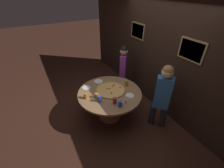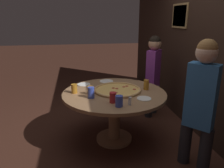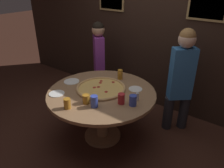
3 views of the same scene
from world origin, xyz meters
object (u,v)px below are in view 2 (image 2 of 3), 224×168
condiment_shaker (130,101)px  drink_cup_far_right (91,93)px  diner_centre_back (153,72)px  dining_table (114,102)px  diner_side_left (201,99)px  giant_pizza (117,90)px  drink_cup_by_shaker (90,90)px  drink_cup_near_right (119,101)px  white_plate_left_side (106,81)px  drink_cup_near_left (74,89)px  white_plate_far_back (84,84)px  drink_cup_beside_pizza (146,85)px  white_plate_near_front (144,98)px  drink_cup_centre_back (113,97)px

condiment_shaker → drink_cup_far_right: bearing=-126.8°
diner_centre_back → condiment_shaker: bearing=-169.2°
dining_table → diner_side_left: diner_side_left is taller
giant_pizza → dining_table: bearing=-44.7°
drink_cup_by_shaker → diner_side_left: size_ratio=0.07×
drink_cup_by_shaker → condiment_shaker: size_ratio=1.14×
dining_table → drink_cup_near_right: drink_cup_near_right is taller
condiment_shaker → white_plate_left_side: bearing=-173.1°
drink_cup_near_left → white_plate_far_back: size_ratio=0.62×
giant_pizza → drink_cup_by_shaker: bearing=-76.6°
drink_cup_beside_pizza → white_plate_near_front: (0.35, -0.14, -0.07)m
drink_cup_by_shaker → white_plate_far_back: bearing=-172.0°
white_plate_left_side → diner_centre_back: bearing=103.8°
white_plate_left_side → condiment_shaker: bearing=6.9°
drink_cup_far_right → drink_cup_near_left: bearing=-137.0°
diner_side_left → drink_cup_centre_back: bearing=27.1°
drink_cup_near_right → diner_side_left: (0.23, 0.88, 0.06)m
dining_table → drink_cup_centre_back: 0.44m
white_plate_near_front → drink_cup_by_shaker: bearing=-113.4°
white_plate_near_front → diner_side_left: 0.68m
drink_cup_far_right → white_plate_near_front: bearing=76.9°
drink_cup_near_right → drink_cup_far_right: 0.45m
drink_cup_near_left → drink_cup_near_right: bearing=41.8°
drink_cup_far_right → drink_cup_by_shaker: drink_cup_far_right is taller
giant_pizza → condiment_shaker: 0.55m
drink_cup_far_right → drink_cup_by_shaker: size_ratio=1.28×
dining_table → drink_cup_near_right: (0.51, -0.04, 0.21)m
diner_side_left → drink_cup_far_right: bearing=22.5°
drink_cup_near_right → drink_cup_near_left: 0.76m
diner_centre_back → drink_cup_near_right: bearing=-173.1°
drink_cup_near_right → drink_cup_by_shaker: 0.55m
drink_cup_by_shaker → white_plate_left_side: (-0.57, 0.30, -0.05)m
drink_cup_far_right → diner_side_left: (0.57, 1.17, 0.05)m
dining_table → drink_cup_centre_back: size_ratio=11.04×
drink_cup_near_left → white_plate_far_back: drink_cup_near_left is taller
condiment_shaker → diner_centre_back: bearing=149.1°
drink_cup_by_shaker → white_plate_far_back: 0.47m
white_plate_left_side → white_plate_near_front: bearing=22.5°
white_plate_left_side → giant_pizza: bearing=9.9°
drink_cup_near_right → drink_cup_far_right: bearing=-139.0°
drink_cup_centre_back → diner_centre_back: size_ratio=0.09×
drink_cup_near_left → drink_cup_beside_pizza: (0.02, 1.01, 0.01)m
drink_cup_near_right → diner_side_left: bearing=75.1°
white_plate_far_back → white_plate_near_front: bearing=44.1°
white_plate_left_side → white_plate_far_back: bearing=-73.2°
giant_pizza → drink_cup_far_right: (0.22, -0.39, 0.06)m
dining_table → drink_cup_centre_back: drink_cup_centre_back is taller
dining_table → white_plate_far_back: size_ratio=7.13×
condiment_shaker → white_plate_near_front: bearing=126.1°
white_plate_far_back → diner_centre_back: size_ratio=0.14×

